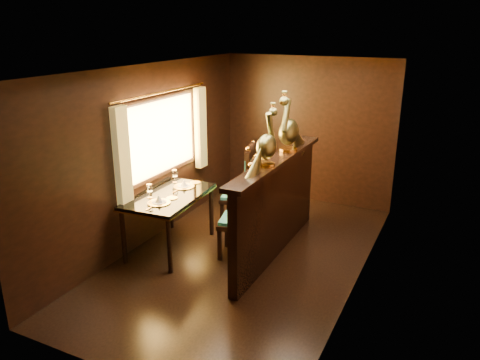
{
  "coord_description": "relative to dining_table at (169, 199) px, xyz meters",
  "views": [
    {
      "loc": [
        2.43,
        -5.11,
        3.01
      ],
      "look_at": [
        -0.17,
        0.21,
        1.02
      ],
      "focal_mm": 35.0,
      "sensor_mm": 36.0,
      "label": 1
    }
  ],
  "objects": [
    {
      "name": "ground",
      "position": [
        1.05,
        0.2,
        -0.73
      ],
      "size": [
        5.0,
        5.0,
        0.0
      ],
      "primitive_type": "plane",
      "color": "black",
      "rests_on": "ground"
    },
    {
      "name": "room_shell",
      "position": [
        0.97,
        0.21,
        0.85
      ],
      "size": [
        3.04,
        5.04,
        2.52
      ],
      "color": "black",
      "rests_on": "ground"
    },
    {
      "name": "partition",
      "position": [
        1.38,
        0.5,
        -0.02
      ],
      "size": [
        0.26,
        2.7,
        1.36
      ],
      "color": "black",
      "rests_on": "ground"
    },
    {
      "name": "dining_table",
      "position": [
        0.0,
        0.0,
        0.0
      ],
      "size": [
        0.92,
        1.41,
        1.0
      ],
      "rotation": [
        0.0,
        0.0,
        0.07
      ],
      "color": "black",
      "rests_on": "ground"
    },
    {
      "name": "chair_left",
      "position": [
        1.06,
        0.27,
        -0.01
      ],
      "size": [
        0.61,
        0.63,
        1.38
      ],
      "rotation": [
        0.0,
        0.0,
        0.25
      ],
      "color": "black",
      "rests_on": "ground"
    },
    {
      "name": "chair_right",
      "position": [
        0.62,
        1.13,
        -0.04
      ],
      "size": [
        0.57,
        0.59,
        1.33
      ],
      "rotation": [
        0.0,
        0.0,
        0.23
      ],
      "color": "black",
      "rests_on": "ground"
    },
    {
      "name": "peacock_left",
      "position": [
        1.38,
        0.11,
        1.01
      ],
      "size": [
        0.24,
        0.63,
        0.75
      ],
      "primitive_type": null,
      "color": "#194B36",
      "rests_on": "partition"
    },
    {
      "name": "peacock_right",
      "position": [
        1.38,
        0.88,
        1.05
      ],
      "size": [
        0.27,
        0.71,
        0.84
      ],
      "primitive_type": null,
      "color": "#194B36",
      "rests_on": "partition"
    }
  ]
}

